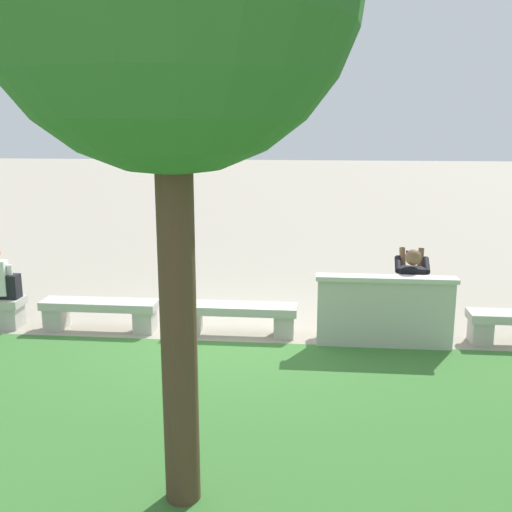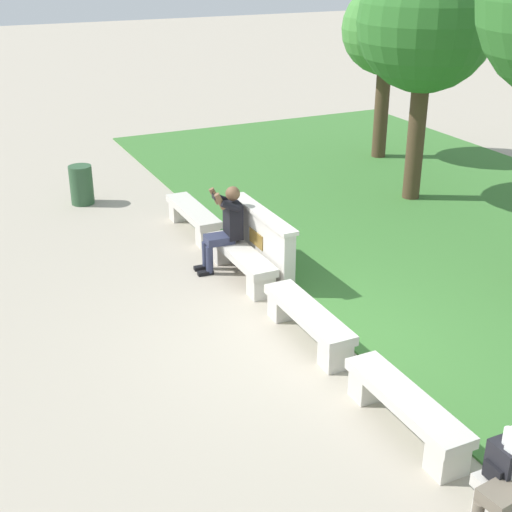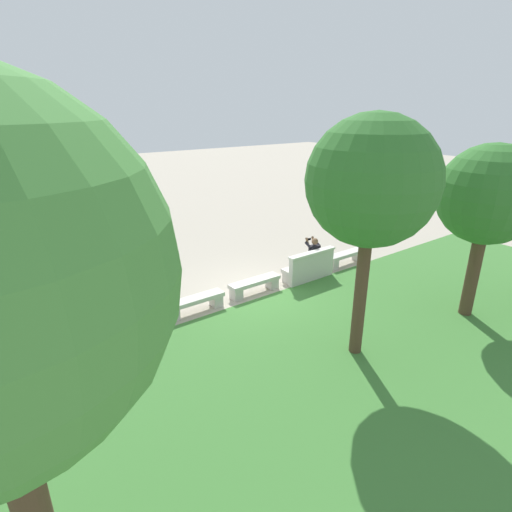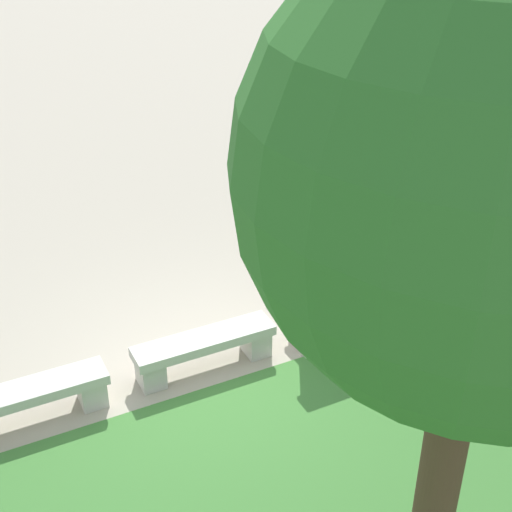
% 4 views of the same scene
% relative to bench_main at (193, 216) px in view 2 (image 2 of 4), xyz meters
% --- Properties ---
extents(ground_plane, '(80.00, 80.00, 0.00)m').
position_rel_bench_main_xyz_m(ground_plane, '(4.09, 0.00, -0.29)').
color(ground_plane, '#A89E8C').
extents(bench_main, '(1.71, 0.40, 0.45)m').
position_rel_bench_main_xyz_m(bench_main, '(0.00, 0.00, 0.00)').
color(bench_main, beige).
rests_on(bench_main, ground).
extents(bench_near, '(1.71, 0.40, 0.45)m').
position_rel_bench_main_xyz_m(bench_near, '(2.04, 0.00, 0.00)').
color(bench_near, beige).
rests_on(bench_near, ground).
extents(bench_mid, '(1.71, 0.40, 0.45)m').
position_rel_bench_main_xyz_m(bench_mid, '(4.09, 0.00, 0.00)').
color(bench_mid, beige).
rests_on(bench_mid, ground).
extents(bench_far, '(1.71, 0.40, 0.45)m').
position_rel_bench_main_xyz_m(bench_far, '(6.13, 0.00, 0.00)').
color(bench_far, beige).
rests_on(bench_far, ground).
extents(backrest_wall_with_plaque, '(1.87, 0.24, 1.01)m').
position_rel_bench_main_xyz_m(backrest_wall_with_plaque, '(2.04, 0.34, 0.22)').
color(backrest_wall_with_plaque, beige).
rests_on(backrest_wall_with_plaque, ground).
extents(person_photographer, '(0.49, 0.74, 1.32)m').
position_rel_bench_main_xyz_m(person_photographer, '(1.65, -0.08, 0.44)').
color(person_photographer, black).
rests_on(person_photographer, ground).
extents(backpack, '(0.28, 0.24, 0.43)m').
position_rel_bench_main_xyz_m(backpack, '(7.49, -0.02, 0.33)').
color(backpack, black).
rests_on(backpack, bench_end).
extents(tree_left_background, '(2.50, 2.50, 4.59)m').
position_rel_bench_main_xyz_m(tree_left_background, '(0.18, 4.49, 3.01)').
color(tree_left_background, '#4C3826').
rests_on(tree_left_background, ground).
extents(tree_far_back, '(1.99, 1.99, 3.90)m').
position_rel_bench_main_xyz_m(tree_far_back, '(-2.54, 5.59, 2.56)').
color(tree_far_back, '#4C3826').
rests_on(tree_far_back, ground).
extents(trash_bin, '(0.44, 0.44, 0.75)m').
position_rel_bench_main_xyz_m(trash_bin, '(-2.30, -1.41, 0.08)').
color(trash_bin, '#2D5133').
rests_on(trash_bin, ground).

